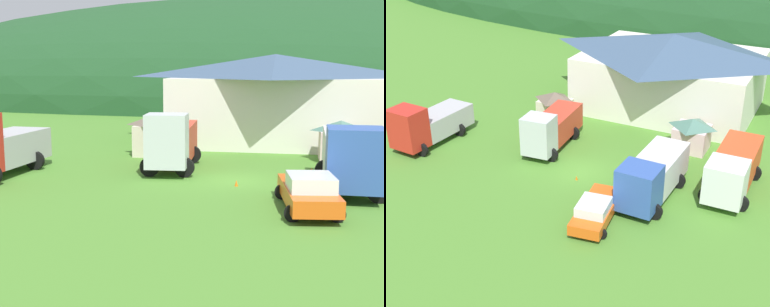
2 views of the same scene
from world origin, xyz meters
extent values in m
plane|color=#4C842D|center=(0.00, 0.00, 0.00)|extent=(200.00, 200.00, 0.00)
ellipsoid|color=#1E4723|center=(0.00, 63.14, 0.00)|extent=(152.88, 60.00, 34.12)
cube|color=white|center=(1.53, 15.31, 2.58)|extent=(15.48, 11.62, 5.17)
pyramid|color=#3D5675|center=(1.53, 15.31, 6.07)|extent=(16.72, 12.55, 1.81)
cube|color=beige|center=(-6.25, 7.20, 1.05)|extent=(2.64, 2.20, 2.09)
pyramid|color=#6B5B4C|center=(-6.25, 7.20, 2.46)|extent=(2.86, 2.38, 0.73)
cube|color=beige|center=(6.01, 7.39, 0.97)|extent=(2.61, 2.48, 1.94)
pyramid|color=#4C7A6B|center=(6.01, 7.39, 2.28)|extent=(2.82, 2.68, 0.68)
cube|color=#B2B2B7|center=(-13.18, 0.33, 1.44)|extent=(2.83, 5.22, 1.77)
cylinder|color=black|center=(-12.01, 1.03, 0.55)|extent=(1.10, 0.30, 1.10)
cylinder|color=black|center=(-14.26, 1.15, 0.55)|extent=(1.10, 0.30, 1.10)
cube|color=silver|center=(-3.85, 0.44, 2.02)|extent=(2.40, 2.16, 2.95)
cube|color=black|center=(-3.84, 0.34, 2.67)|extent=(1.33, 1.68, 0.94)
cube|color=red|center=(-4.13, 3.95, 1.56)|extent=(2.65, 5.22, 2.02)
cylinder|color=black|center=(-2.88, 0.51, 0.55)|extent=(1.10, 0.30, 1.10)
cylinder|color=black|center=(-4.82, 0.36, 0.55)|extent=(1.10, 0.30, 1.10)
cylinder|color=black|center=(-3.22, 4.78, 0.55)|extent=(1.10, 0.30, 1.10)
cylinder|color=black|center=(-5.17, 4.63, 0.55)|extent=(1.10, 0.30, 1.10)
cube|color=#3356AD|center=(5.69, -3.39, 1.97)|extent=(2.56, 2.37, 2.83)
cube|color=black|center=(5.69, -3.50, 2.59)|extent=(1.39, 1.88, 0.91)
cube|color=silver|center=(5.80, 0.29, 1.66)|extent=(2.64, 5.14, 2.22)
cylinder|color=black|center=(6.79, -3.42, 0.55)|extent=(1.10, 0.30, 1.10)
cylinder|color=black|center=(4.59, -3.36, 0.55)|extent=(1.10, 0.30, 1.10)
cylinder|color=black|center=(6.92, 1.02, 0.55)|extent=(1.10, 0.30, 1.10)
cylinder|color=black|center=(4.72, 1.09, 0.55)|extent=(1.10, 0.30, 1.10)
cube|color=#E75917|center=(3.62, -5.15, 0.69)|extent=(2.68, 5.52, 0.70)
cube|color=silver|center=(3.70, -5.78, 1.35)|extent=(2.10, 2.35, 0.62)
cylinder|color=black|center=(4.72, -6.83, 0.34)|extent=(0.68, 0.24, 0.68)
cylinder|color=black|center=(2.99, -7.06, 0.34)|extent=(0.68, 0.24, 0.68)
cylinder|color=black|center=(4.24, -3.25, 0.34)|extent=(0.68, 0.24, 0.68)
cylinder|color=black|center=(2.51, -3.48, 0.34)|extent=(0.68, 0.24, 0.68)
cone|color=orange|center=(4.09, 3.30, 0.00)|extent=(0.36, 0.36, 0.45)
cone|color=orange|center=(0.17, -1.19, 0.00)|extent=(0.36, 0.36, 0.65)
camera|label=1|loc=(2.78, -27.93, 6.15)|focal=50.08mm
camera|label=2|loc=(15.41, -30.85, 18.98)|focal=50.01mm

